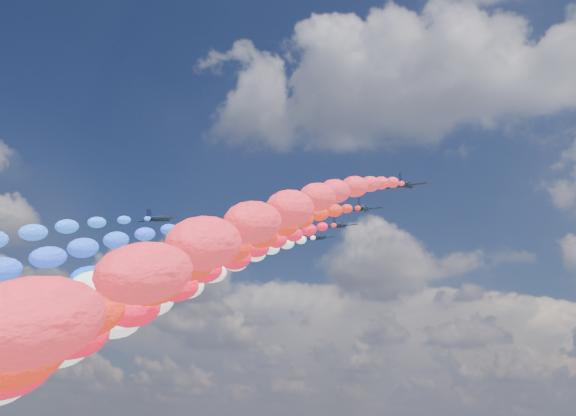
% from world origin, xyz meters
% --- Properties ---
extents(jet_0, '(8.88, 12.16, 5.83)m').
position_xyz_m(jet_0, '(-28.92, -4.71, 96.55)').
color(jet_0, black).
extents(jet_1, '(9.66, 12.71, 5.83)m').
position_xyz_m(jet_1, '(-17.95, 4.64, 96.55)').
color(jet_1, black).
extents(trail_1, '(5.54, 123.61, 56.25)m').
position_xyz_m(trail_1, '(-17.95, -59.23, 69.80)').
color(trail_1, '#214CFC').
extents(jet_2, '(8.88, 12.15, 5.83)m').
position_xyz_m(jet_2, '(-8.69, 12.89, 96.55)').
color(jet_2, black).
extents(trail_2, '(5.54, 123.61, 56.25)m').
position_xyz_m(trail_2, '(-8.69, -50.97, 69.80)').
color(trail_2, blue).
extents(jet_3, '(9.15, 12.35, 5.83)m').
position_xyz_m(jet_3, '(-0.44, 10.44, 96.55)').
color(jet_3, black).
extents(trail_3, '(5.54, 123.61, 56.25)m').
position_xyz_m(trail_3, '(-0.44, -53.42, 69.80)').
color(trail_3, white).
extents(jet_4, '(8.94, 12.20, 5.83)m').
position_xyz_m(jet_4, '(1.18, 23.47, 96.55)').
color(jet_4, black).
extents(trail_4, '(5.54, 123.61, 56.25)m').
position_xyz_m(trail_4, '(1.18, -40.40, 69.80)').
color(trail_4, white).
extents(jet_5, '(8.92, 12.18, 5.83)m').
position_xyz_m(jet_5, '(9.11, 14.95, 96.55)').
color(jet_5, black).
extents(trail_5, '(5.54, 123.61, 56.25)m').
position_xyz_m(trail_5, '(9.11, -48.91, 69.80)').
color(trail_5, red).
extents(jet_6, '(9.47, 12.58, 5.83)m').
position_xyz_m(jet_6, '(17.72, 4.36, 96.55)').
color(jet_6, black).
extents(trail_6, '(5.54, 123.61, 56.25)m').
position_xyz_m(trail_6, '(17.72, -59.51, 69.80)').
color(trail_6, red).
extents(jet_7, '(9.38, 12.52, 5.83)m').
position_xyz_m(jet_7, '(29.66, -7.59, 96.55)').
color(jet_7, black).
extents(trail_7, '(5.54, 123.61, 56.25)m').
position_xyz_m(trail_7, '(29.66, -71.46, 69.80)').
color(trail_7, red).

